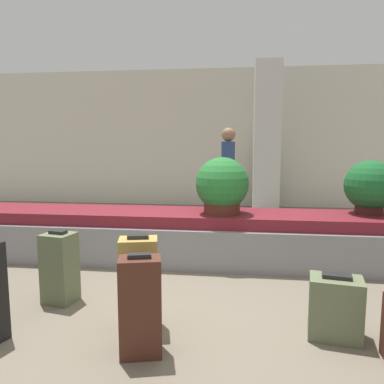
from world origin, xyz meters
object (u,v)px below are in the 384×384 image
(suitcase_2, at_px, (60,268))
(potted_plant_1, at_px, (370,187))
(suitcase_1, at_px, (335,307))
(traveler_0, at_px, (228,167))
(suitcase_5, at_px, (139,283))
(potted_plant_0, at_px, (222,186))
(suitcase_4, at_px, (140,306))
(pillar, at_px, (267,138))

(suitcase_2, xyz_separation_m, potted_plant_1, (3.22, 1.56, 0.62))
(suitcase_1, relative_size, traveler_0, 0.28)
(suitcase_5, relative_size, potted_plant_0, 1.11)
(suitcase_5, relative_size, potted_plant_1, 1.17)
(suitcase_4, xyz_separation_m, potted_plant_1, (2.24, 2.33, 0.60))
(suitcase_2, relative_size, traveler_0, 0.39)
(suitcase_4, bearing_deg, potted_plant_1, 32.03)
(pillar, xyz_separation_m, suitcase_5, (-1.35, -5.48, -1.23))
(suitcase_4, bearing_deg, suitcase_2, 127.90)
(pillar, xyz_separation_m, potted_plant_0, (-0.78, -3.73, -0.64))
(traveler_0, bearing_deg, pillar, -17.29)
(suitcase_2, distance_m, suitcase_4, 1.24)
(suitcase_4, relative_size, suitcase_5, 0.95)
(suitcase_4, height_order, potted_plant_0, potted_plant_0)
(potted_plant_1, bearing_deg, traveler_0, 131.58)
(potted_plant_0, xyz_separation_m, traveler_0, (0.00, 2.22, 0.10))
(suitcase_2, relative_size, potted_plant_1, 1.05)
(pillar, height_order, traveler_0, pillar)
(pillar, distance_m, potted_plant_0, 3.87)
(suitcase_1, height_order, traveler_0, traveler_0)
(suitcase_5, bearing_deg, pillar, 63.20)
(pillar, bearing_deg, suitcase_5, -103.87)
(suitcase_2, distance_m, traveler_0, 3.92)
(pillar, distance_m, potted_plant_1, 3.72)
(potted_plant_0, bearing_deg, suitcase_1, -60.89)
(suitcase_1, xyz_separation_m, potted_plant_1, (0.84, 1.91, 0.71))
(suitcase_1, xyz_separation_m, potted_plant_0, (-0.95, 1.70, 0.72))
(potted_plant_0, distance_m, potted_plant_1, 1.80)
(potted_plant_1, distance_m, traveler_0, 2.68)
(suitcase_2, height_order, suitcase_4, suitcase_4)
(suitcase_4, bearing_deg, suitcase_5, 92.71)
(potted_plant_1, relative_size, traveler_0, 0.37)
(pillar, height_order, suitcase_2, pillar)
(suitcase_2, height_order, potted_plant_0, potted_plant_0)
(pillar, bearing_deg, traveler_0, -117.07)
(suitcase_4, xyz_separation_m, traveler_0, (0.47, 4.33, 0.71))
(pillar, xyz_separation_m, suitcase_4, (-1.24, -5.85, -1.25))
(suitcase_4, distance_m, potted_plant_0, 2.25)
(suitcase_1, height_order, suitcase_4, suitcase_4)
(suitcase_2, relative_size, suitcase_4, 0.94)
(suitcase_4, height_order, potted_plant_1, potted_plant_1)
(traveler_0, bearing_deg, suitcase_1, -156.69)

